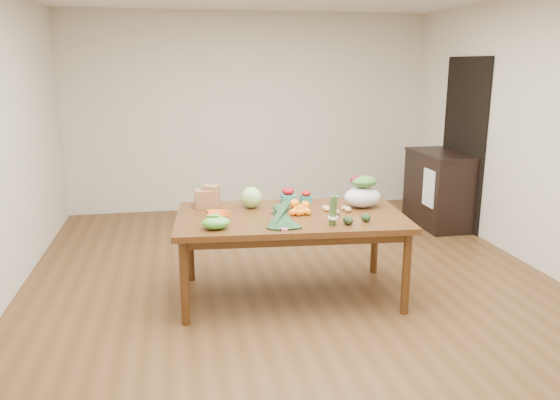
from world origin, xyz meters
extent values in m
plane|color=brown|center=(0.00, 0.00, 0.00)|extent=(6.00, 6.00, 0.00)
cube|color=beige|center=(0.00, 3.00, 1.35)|extent=(5.00, 0.02, 2.70)
cube|color=beige|center=(0.00, -3.00, 1.35)|extent=(5.00, 0.02, 2.70)
cube|color=beige|center=(2.50, 0.00, 1.35)|extent=(0.02, 6.00, 2.70)
cube|color=#4F3112|center=(-0.08, -0.16, 0.38)|extent=(2.03, 1.23, 0.75)
cube|color=black|center=(2.48, 1.60, 1.05)|extent=(0.02, 1.00, 2.10)
cube|color=black|center=(2.22, 1.66, 0.47)|extent=(0.52, 1.02, 0.94)
cube|color=white|center=(1.96, 1.40, 0.55)|extent=(0.02, 0.28, 0.45)
sphere|color=#96CB75|center=(-0.38, 0.13, 0.84)|extent=(0.19, 0.19, 0.19)
sphere|color=orange|center=(-0.09, 0.00, 0.79)|extent=(0.07, 0.07, 0.07)
sphere|color=#FF990F|center=(0.00, 0.04, 0.79)|extent=(0.09, 0.09, 0.09)
sphere|color=orange|center=(0.07, -0.06, 0.79)|extent=(0.09, 0.09, 0.09)
ellipsoid|color=green|center=(-0.74, -0.46, 0.80)|extent=(0.22, 0.17, 0.10)
ellipsoid|color=#DCC97F|center=(0.26, -0.12, 0.77)|extent=(0.06, 0.05, 0.05)
ellipsoid|color=tan|center=(0.31, -0.24, 0.77)|extent=(0.05, 0.05, 0.04)
ellipsoid|color=tan|center=(0.42, -0.12, 0.77)|extent=(0.05, 0.05, 0.05)
ellipsoid|color=#D7C47C|center=(0.25, -0.06, 0.77)|extent=(0.05, 0.04, 0.04)
ellipsoid|color=tan|center=(0.43, -0.18, 0.77)|extent=(0.06, 0.05, 0.05)
ellipsoid|color=black|center=(0.32, -0.54, 0.79)|extent=(0.10, 0.12, 0.07)
ellipsoid|color=black|center=(0.49, -0.49, 0.78)|extent=(0.09, 0.12, 0.07)
camera|label=1|loc=(-1.01, -4.59, 2.01)|focal=35.00mm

